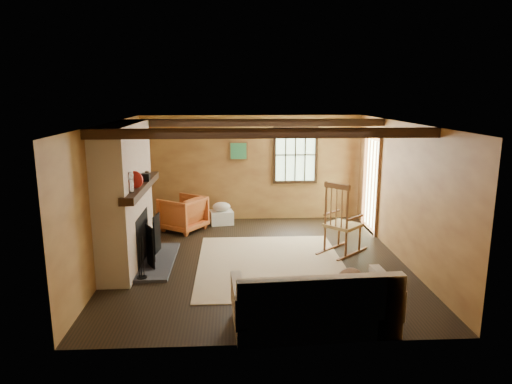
{
  "coord_description": "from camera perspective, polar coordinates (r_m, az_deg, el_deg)",
  "views": [
    {
      "loc": [
        -0.45,
        -7.58,
        2.87
      ],
      "look_at": [
        -0.03,
        0.4,
        1.15
      ],
      "focal_mm": 32.0,
      "sensor_mm": 36.0,
      "label": 1
    }
  ],
  "objects": [
    {
      "name": "rug",
      "position": [
        7.94,
        1.87,
        -8.99
      ],
      "size": [
        2.5,
        3.0,
        0.01
      ],
      "primitive_type": "cube",
      "color": "tan",
      "rests_on": "ground"
    },
    {
      "name": "laundry_basket",
      "position": [
        10.28,
        -4.32,
        -3.2
      ],
      "size": [
        0.56,
        0.46,
        0.3
      ],
      "primitive_type": "cube",
      "rotation": [
        0.0,
        0.0,
        0.17
      ],
      "color": "white",
      "rests_on": "ground"
    },
    {
      "name": "fireplace",
      "position": [
        7.98,
        -15.83,
        -1.08
      ],
      "size": [
        1.02,
        2.3,
        2.4
      ],
      "color": "#B06344",
      "rests_on": "ground"
    },
    {
      "name": "firewood_pile",
      "position": [
        10.61,
        -10.73,
        -3.06
      ],
      "size": [
        0.65,
        0.12,
        0.24
      ],
      "color": "brown",
      "rests_on": "ground"
    },
    {
      "name": "ground",
      "position": [
        8.11,
        0.33,
        -8.54
      ],
      "size": [
        5.5,
        5.5,
        0.0
      ],
      "primitive_type": "plane",
      "color": "black",
      "rests_on": "ground"
    },
    {
      "name": "basket_pillow",
      "position": [
        10.21,
        -4.34,
        -1.84
      ],
      "size": [
        0.45,
        0.39,
        0.2
      ],
      "primitive_type": "ellipsoid",
      "rotation": [
        0.0,
        0.0,
        -0.18
      ],
      "color": "beige",
      "rests_on": "laundry_basket"
    },
    {
      "name": "armchair",
      "position": [
        9.85,
        -9.12,
        -2.67
      ],
      "size": [
        1.12,
        1.12,
        0.74
      ],
      "primitive_type": "imported",
      "rotation": [
        0.0,
        0.0,
        -2.17
      ],
      "color": "#BF6026",
      "rests_on": "ground"
    },
    {
      "name": "room_envelope",
      "position": [
        7.96,
        1.82,
        3.24
      ],
      "size": [
        5.02,
        5.52,
        2.44
      ],
      "color": "#AC7D3D",
      "rests_on": "ground"
    },
    {
      "name": "rocking_chair",
      "position": [
        8.47,
        10.63,
        -3.84
      ],
      "size": [
        1.05,
        1.03,
        1.34
      ],
      "rotation": [
        0.0,
        0.0,
        2.32
      ],
      "color": "tan",
      "rests_on": "ground"
    },
    {
      "name": "sofa",
      "position": [
        5.87,
        7.38,
        -14.03
      ],
      "size": [
        2.07,
        1.02,
        0.81
      ],
      "rotation": [
        0.0,
        0.0,
        0.06
      ],
      "color": "beige",
      "rests_on": "ground"
    }
  ]
}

